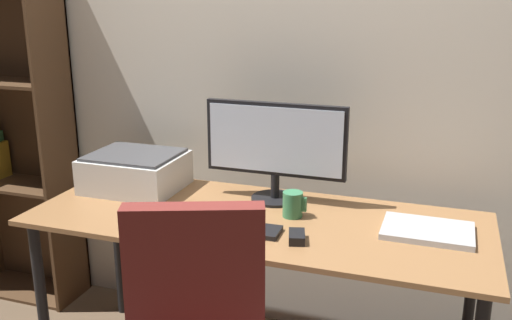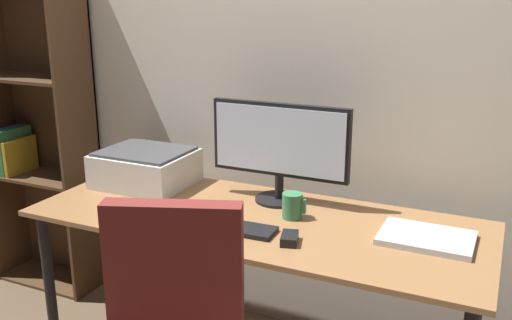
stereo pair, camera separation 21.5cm
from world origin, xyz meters
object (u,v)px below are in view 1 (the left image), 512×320
(desk, at_px, (256,235))
(monitor, at_px, (275,145))
(coffee_mug, at_px, (293,204))
(laptop, at_px, (428,231))
(printer, at_px, (135,171))
(bookshelf, at_px, (12,136))
(keyboard, at_px, (241,229))
(mouse, at_px, (297,237))

(desk, bearing_deg, monitor, 85.97)
(coffee_mug, distance_m, laptop, 0.51)
(printer, height_order, bookshelf, bookshelf)
(keyboard, distance_m, printer, 0.68)
(laptop, height_order, bookshelf, bookshelf)
(desk, height_order, mouse, mouse)
(mouse, bearing_deg, keyboard, 159.30)
(laptop, relative_size, printer, 0.80)
(desk, relative_size, coffee_mug, 17.71)
(desk, xyz_separation_m, coffee_mug, (0.13, 0.05, 0.13))
(desk, height_order, laptop, laptop)
(mouse, relative_size, laptop, 0.30)
(desk, relative_size, keyboard, 6.10)
(printer, bearing_deg, keyboard, -25.72)
(keyboard, xyz_separation_m, bookshelf, (-1.44, 0.49, 0.12))
(monitor, height_order, bookshelf, bookshelf)
(desk, distance_m, mouse, 0.28)
(desk, height_order, bookshelf, bookshelf)
(monitor, xyz_separation_m, mouse, (0.19, -0.37, -0.22))
(laptop, bearing_deg, mouse, -152.69)
(coffee_mug, relative_size, laptop, 0.31)
(desk, bearing_deg, coffee_mug, 20.23)
(laptop, xyz_separation_m, bookshelf, (-2.09, 0.29, 0.12))
(keyboard, relative_size, printer, 0.72)
(coffee_mug, xyz_separation_m, laptop, (0.50, 0.00, -0.04))
(bookshelf, bearing_deg, mouse, -17.02)
(monitor, bearing_deg, bookshelf, 174.62)
(desk, distance_m, bookshelf, 1.50)
(coffee_mug, bearing_deg, laptop, 0.05)
(monitor, distance_m, bookshelf, 1.47)
(printer, bearing_deg, monitor, 5.28)
(printer, bearing_deg, coffee_mug, -7.25)
(coffee_mug, bearing_deg, bookshelf, 169.59)
(desk, distance_m, keyboard, 0.17)
(keyboard, xyz_separation_m, printer, (-0.61, 0.29, 0.07))
(printer, bearing_deg, bookshelf, 166.83)
(coffee_mug, bearing_deg, printer, 172.75)
(mouse, relative_size, coffee_mug, 0.96)
(mouse, height_order, laptop, mouse)
(coffee_mug, distance_m, bookshelf, 1.61)
(monitor, height_order, laptop, monitor)
(keyboard, relative_size, mouse, 3.02)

